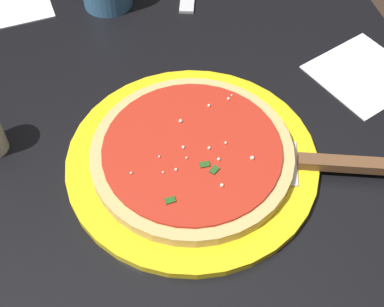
% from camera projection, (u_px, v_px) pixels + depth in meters
% --- Properties ---
extents(restaurant_table, '(1.05, 0.84, 0.76)m').
position_uv_depth(restaurant_table, '(158.00, 198.00, 0.81)').
color(restaurant_table, black).
rests_on(restaurant_table, ground_plane).
extents(serving_plate, '(0.32, 0.32, 0.01)m').
position_uv_depth(serving_plate, '(192.00, 160.00, 0.68)').
color(serving_plate, yellow).
rests_on(serving_plate, restaurant_table).
extents(pizza, '(0.26, 0.26, 0.02)m').
position_uv_depth(pizza, '(192.00, 153.00, 0.66)').
color(pizza, '#DBB26B').
rests_on(pizza, serving_plate).
extents(pizza_server, '(0.11, 0.22, 0.01)m').
position_uv_depth(pizza_server, '(317.00, 163.00, 0.66)').
color(pizza_server, silver).
rests_on(pizza_server, serving_plate).
extents(napkin_folded_right, '(0.17, 0.18, 0.00)m').
position_uv_depth(napkin_folded_right, '(363.00, 74.00, 0.78)').
color(napkin_folded_right, white).
rests_on(napkin_folded_right, restaurant_table).
extents(napkin_loose_left, '(0.15, 0.15, 0.00)m').
position_uv_depth(napkin_loose_left, '(9.00, 2.00, 0.89)').
color(napkin_loose_left, white).
rests_on(napkin_loose_left, restaurant_table).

